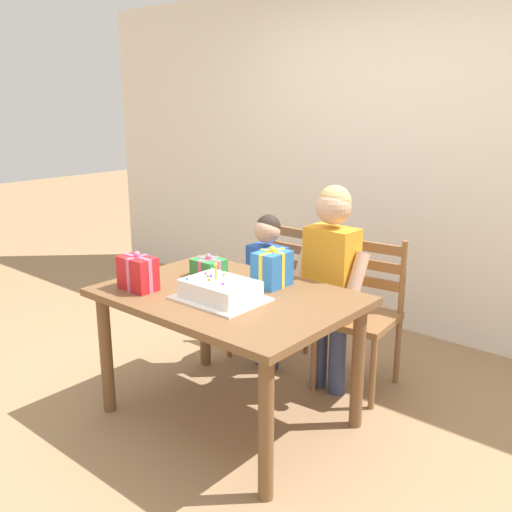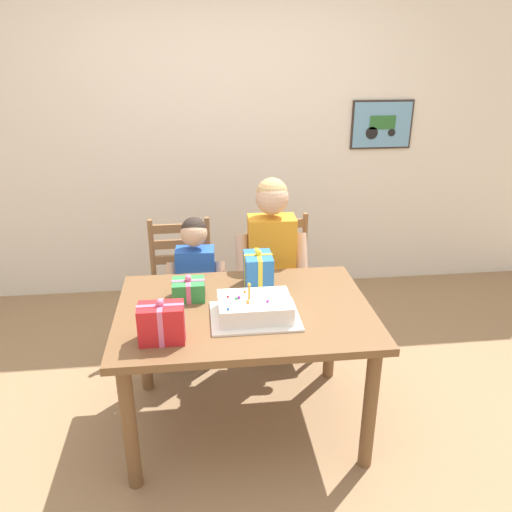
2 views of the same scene
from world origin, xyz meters
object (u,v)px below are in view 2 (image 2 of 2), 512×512
Objects in this scene: birthday_cake at (255,309)px; child_younger at (196,279)px; child_older at (271,255)px; chair_left at (182,289)px; gift_box_corner_small at (189,289)px; gift_box_beside_cake at (161,323)px; chair_right at (283,284)px; gift_box_red_large at (258,271)px; dining_table at (245,325)px.

child_younger is (-0.29, 0.74, -0.16)m from birthday_cake.
chair_left is at bearing 162.71° from child_older.
chair_left is 0.89× the size of child_younger.
gift_box_corner_small is 0.71m from child_older.
gift_box_corner_small is at bearing -94.20° from child_younger.
chair_left reaches higher than gift_box_corner_small.
gift_box_beside_cake is 1.36m from chair_right.
birthday_cake reaches higher than gift_box_corner_small.
gift_box_beside_cake is 0.17× the size of child_older.
gift_box_red_large is at bearing -51.52° from chair_left.
gift_box_red_large is at bearing 14.56° from gift_box_corner_small.
gift_box_corner_small is at bearing 73.95° from gift_box_beside_cake.
gift_box_beside_cake is 1.23× the size of gift_box_corner_small.
birthday_cake is 1.93× the size of gift_box_red_large.
child_younger is at bearing 179.94° from child_older.
chair_right is 0.89× the size of child_younger.
dining_table is at bearing -112.51° from gift_box_red_large.
chair_left is 1.00× the size of chair_right.
child_older is at bearing 69.83° from dining_table.
birthday_cake is at bearing -66.82° from chair_left.
birthday_cake is at bearing -99.71° from gift_box_red_large.
dining_table is 0.69m from child_older.
gift_box_red_large is 0.56m from child_younger.
child_older is at bearing -0.06° from child_younger.
gift_box_red_large is 1.05× the size of gift_box_beside_cake.
child_younger is (-0.59, -0.18, 0.16)m from chair_right.
birthday_cake is 0.36m from gift_box_red_large.
dining_table is 5.79× the size of gift_box_red_large.
gift_box_red_large reaches higher than gift_box_corner_small.
birthday_cake is 0.35× the size of child_older.
dining_table is 1.04× the size of child_older.
gift_box_corner_small is at bearing -136.71° from child_older.
child_younger reaches higher than birthday_cake.
child_younger reaches higher than chair_right.
gift_box_corner_small is (0.12, 0.41, -0.04)m from gift_box_beside_cake.
child_older is at bearing 54.75° from gift_box_beside_cake.
dining_table is 1.43× the size of chair_right.
gift_box_beside_cake reaches higher than dining_table.
child_older is (0.52, 0.49, -0.02)m from gift_box_corner_small.
gift_box_red_large reaches higher than dining_table.
chair_left is (-0.45, 0.57, -0.37)m from gift_box_red_large.
gift_box_beside_cake is (-0.51, -0.51, -0.01)m from gift_box_red_large.
child_younger reaches higher than chair_left.
child_older reaches higher than birthday_cake.
chair_right is (0.30, 0.92, -0.32)m from birthday_cake.
gift_box_red_large is at bearing -47.83° from child_younger.
gift_box_red_large is at bearing 45.43° from gift_box_beside_cake.
chair_left is at bearing 95.54° from gift_box_corner_small.
chair_right is (0.63, 0.67, -0.32)m from gift_box_corner_small.
birthday_cake is (0.04, -0.10, 0.15)m from dining_table.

